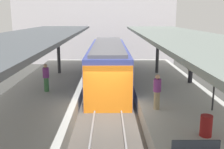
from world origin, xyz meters
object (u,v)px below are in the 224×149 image
at_px(litter_bin, 206,126).
at_px(passenger_mid_platform, 191,70).
at_px(commuter_train, 108,64).
at_px(passenger_far_end, 157,91).
at_px(platform_sign, 215,77).
at_px(passenger_near_bench, 46,77).

xyz_separation_m(litter_bin, passenger_mid_platform, (1.83, 7.86, 0.44)).
relative_size(litter_bin, passenger_mid_platform, 0.49).
height_order(commuter_train, passenger_far_end, commuter_train).
xyz_separation_m(commuter_train, platform_sign, (4.91, -7.98, 0.90)).
height_order(litter_bin, passenger_far_end, passenger_far_end).
xyz_separation_m(commuter_train, passenger_near_bench, (-3.61, -4.72, 0.12)).
bearing_deg(passenger_mid_platform, litter_bin, -103.12).
xyz_separation_m(commuter_train, litter_bin, (3.61, -10.65, -0.33)).
bearing_deg(commuter_train, platform_sign, -58.41).
distance_m(platform_sign, passenger_mid_platform, 5.28).
relative_size(passenger_near_bench, passenger_mid_platform, 1.01).
bearing_deg(litter_bin, passenger_mid_platform, 76.88).
relative_size(platform_sign, passenger_far_end, 1.31).
xyz_separation_m(passenger_near_bench, passenger_far_end, (5.92, -3.08, 0.03)).
xyz_separation_m(platform_sign, passenger_near_bench, (-8.52, 3.26, -0.78)).
bearing_deg(passenger_far_end, platform_sign, -3.90).
relative_size(commuter_train, platform_sign, 5.64).
height_order(commuter_train, platform_sign, commuter_train).
relative_size(platform_sign, passenger_near_bench, 1.35).
bearing_deg(passenger_mid_platform, passenger_far_end, -122.02).
distance_m(passenger_near_bench, passenger_far_end, 6.68).
bearing_deg(passenger_far_end, passenger_near_bench, 152.52).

